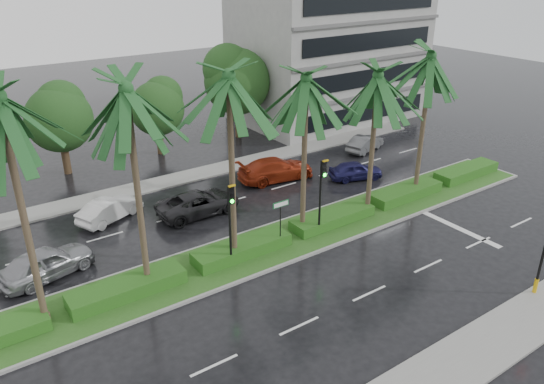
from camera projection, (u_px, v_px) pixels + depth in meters
ground at (301, 247)px, 27.62m from camera, size 120.00×120.00×0.00m
near_sidewalk at (467, 358)px, 19.99m from camera, size 40.00×2.40×0.12m
far_sidewalk at (194, 175)px, 36.56m from camera, size 40.00×2.00×0.12m
median at (290, 238)px, 28.34m from camera, size 36.00×4.00×0.15m
hedge at (290, 232)px, 28.19m from camera, size 35.20×1.40×0.60m
lane_markings at (350, 234)px, 28.89m from camera, size 34.00×13.06×0.01m
palm_row at (270, 91)px, 24.35m from camera, size 26.30×4.20×10.24m
signal_median_left at (231, 214)px, 24.52m from camera, size 0.34×0.42×4.36m
signal_median_right at (322, 186)px, 27.40m from camera, size 0.34×0.42×4.36m
street_sign at (281, 213)px, 26.59m from camera, size 0.95×0.09×2.60m
bg_trees at (164, 95)px, 39.30m from camera, size 32.76×5.31×7.67m
building at (329, 51)px, 47.51m from camera, size 16.00×10.00×12.00m
car_silver at (46, 263)px, 24.83m from camera, size 2.85×4.76×1.52m
car_white at (110, 209)px, 30.30m from camera, size 2.81×4.18×1.30m
car_darkgrey at (198, 203)px, 30.95m from camera, size 2.30×4.95×1.37m
car_red at (276, 169)px, 35.65m from camera, size 2.84×5.47×1.52m
car_blue at (356, 170)px, 35.83m from camera, size 2.60×3.89×1.23m
car_grey at (365, 143)px, 40.98m from camera, size 2.34×3.98×1.24m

